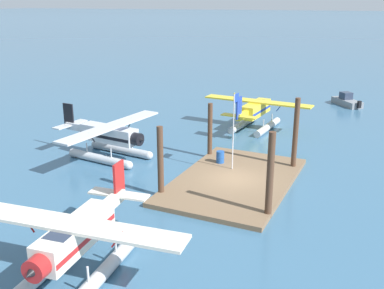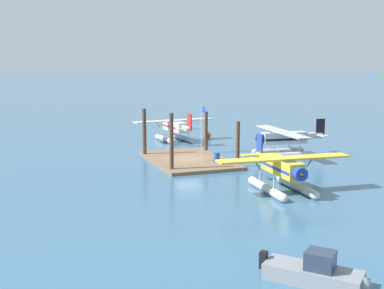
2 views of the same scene
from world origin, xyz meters
TOP-DOWN VIEW (x-y plane):
  - ground_plane at (0.00, 0.00)m, footprint 1200.00×1200.00m
  - dock_platform at (0.00, 0.00)m, footprint 11.67×7.24m
  - piling_near_left at (-3.99, -3.43)m, footprint 0.39×0.39m
  - piling_near_right at (4.07, -3.05)m, footprint 0.37×0.37m
  - piling_far_left at (-3.92, 3.43)m, footprint 0.38×0.38m
  - piling_far_right at (4.03, 3.46)m, footprint 0.36×0.36m
  - flagpole at (1.79, 0.75)m, footprint 0.95×0.10m
  - fuel_drum at (2.49, 1.99)m, footprint 0.62×0.62m
  - mooring_buoy at (-13.94, 7.70)m, footprint 0.82×0.82m
  - seaplane_yellow_stbd_fwd at (13.45, 2.69)m, footprint 7.97×10.47m
  - seaplane_cream_port_fwd at (-12.82, 2.77)m, footprint 7.95×10.49m
  - seaplane_silver_bow_centre at (0.67, 10.41)m, footprint 10.49×7.96m
  - boat_grey_open_se at (27.68, -3.99)m, footprint 4.15×3.89m

SIDE VIEW (x-z plane):
  - ground_plane at x=0.00m, z-range 0.00..0.00m
  - dock_platform at x=0.00m, z-range 0.00..0.30m
  - mooring_buoy at x=-13.94m, z-range 0.00..0.82m
  - boat_grey_open_se at x=27.68m, z-range -0.26..1.24m
  - fuel_drum at x=2.49m, z-range 0.30..1.18m
  - seaplane_yellow_stbd_fwd at x=13.45m, z-range -0.34..3.50m
  - seaplane_cream_port_fwd at x=-12.82m, z-range -0.34..3.50m
  - seaplane_silver_bow_centre at x=0.67m, z-range -0.34..3.50m
  - piling_far_right at x=4.03m, z-range 0.00..4.31m
  - piling_far_left at x=-3.92m, z-range 0.00..4.52m
  - piling_near_left at x=-3.99m, z-range 0.00..5.04m
  - piling_near_right at x=4.07m, z-range 0.00..5.29m
  - flagpole at x=1.79m, z-range 1.00..6.48m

